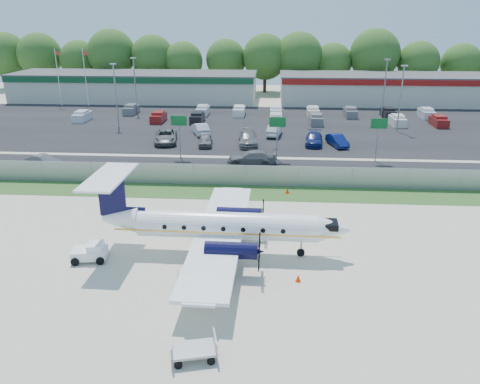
# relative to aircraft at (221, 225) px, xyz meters

# --- Properties ---
(ground) EXTENTS (170.00, 170.00, 0.00)m
(ground) POSITION_rel_aircraft_xyz_m (0.86, -0.20, -2.06)
(ground) COLOR beige
(ground) RESTS_ON ground
(grass_verge) EXTENTS (170.00, 4.00, 0.02)m
(grass_verge) POSITION_rel_aircraft_xyz_m (0.86, 11.80, -2.05)
(grass_verge) COLOR #2D561E
(grass_verge) RESTS_ON ground
(access_road) EXTENTS (170.00, 8.00, 0.02)m
(access_road) POSITION_rel_aircraft_xyz_m (0.86, 18.80, -2.05)
(access_road) COLOR black
(access_road) RESTS_ON ground
(parking_lot) EXTENTS (170.00, 32.00, 0.02)m
(parking_lot) POSITION_rel_aircraft_xyz_m (0.86, 39.80, -2.05)
(parking_lot) COLOR black
(parking_lot) RESTS_ON ground
(perimeter_fence) EXTENTS (120.00, 0.06, 1.99)m
(perimeter_fence) POSITION_rel_aircraft_xyz_m (0.86, 13.80, -1.06)
(perimeter_fence) COLOR gray
(perimeter_fence) RESTS_ON ground
(building_west) EXTENTS (46.40, 12.40, 5.24)m
(building_west) POSITION_rel_aircraft_xyz_m (-23.14, 61.78, 0.57)
(building_west) COLOR beige
(building_west) RESTS_ON ground
(building_east) EXTENTS (44.40, 12.40, 5.24)m
(building_east) POSITION_rel_aircraft_xyz_m (26.86, 61.78, 0.57)
(building_east) COLOR beige
(building_east) RESTS_ON ground
(sign_left) EXTENTS (1.80, 0.26, 5.00)m
(sign_left) POSITION_rel_aircraft_xyz_m (-7.14, 22.70, 1.55)
(sign_left) COLOR gray
(sign_left) RESTS_ON ground
(sign_mid) EXTENTS (1.80, 0.26, 5.00)m
(sign_mid) POSITION_rel_aircraft_xyz_m (3.86, 22.70, 1.55)
(sign_mid) COLOR gray
(sign_mid) RESTS_ON ground
(sign_right) EXTENTS (1.80, 0.26, 5.00)m
(sign_right) POSITION_rel_aircraft_xyz_m (14.86, 22.70, 1.55)
(sign_right) COLOR gray
(sign_right) RESTS_ON ground
(flagpole_west) EXTENTS (1.06, 0.12, 10.00)m
(flagpole_west) POSITION_rel_aircraft_xyz_m (-35.06, 54.80, 3.58)
(flagpole_west) COLOR white
(flagpole_west) RESTS_ON ground
(flagpole_east) EXTENTS (1.06, 0.12, 10.00)m
(flagpole_east) POSITION_rel_aircraft_xyz_m (-30.06, 54.80, 3.58)
(flagpole_east) COLOR white
(flagpole_east) RESTS_ON ground
(light_pole_nw) EXTENTS (0.90, 0.35, 9.09)m
(light_pole_nw) POSITION_rel_aircraft_xyz_m (-19.14, 37.80, 3.17)
(light_pole_nw) COLOR gray
(light_pole_nw) RESTS_ON ground
(light_pole_ne) EXTENTS (0.90, 0.35, 9.09)m
(light_pole_ne) POSITION_rel_aircraft_xyz_m (20.86, 37.80, 3.17)
(light_pole_ne) COLOR gray
(light_pole_ne) RESTS_ON ground
(light_pole_sw) EXTENTS (0.90, 0.35, 9.09)m
(light_pole_sw) POSITION_rel_aircraft_xyz_m (-19.14, 47.80, 3.17)
(light_pole_sw) COLOR gray
(light_pole_sw) RESTS_ON ground
(light_pole_se) EXTENTS (0.90, 0.35, 9.09)m
(light_pole_se) POSITION_rel_aircraft_xyz_m (20.86, 47.80, 3.17)
(light_pole_se) COLOR gray
(light_pole_se) RESTS_ON ground
(tree_line) EXTENTS (112.00, 6.00, 14.00)m
(tree_line) POSITION_rel_aircraft_xyz_m (0.86, 73.80, -2.06)
(tree_line) COLOR #2C5619
(tree_line) RESTS_ON ground
(aircraft) EXTENTS (17.13, 16.92, 5.34)m
(aircraft) POSITION_rel_aircraft_xyz_m (0.00, 0.00, 0.00)
(aircraft) COLOR white
(aircraft) RESTS_ON ground
(pushback_tug) EXTENTS (2.40, 1.89, 1.20)m
(pushback_tug) POSITION_rel_aircraft_xyz_m (-8.51, -1.57, -1.49)
(pushback_tug) COLOR white
(pushback_tug) RESTS_ON ground
(baggage_cart_near) EXTENTS (2.13, 1.61, 0.99)m
(baggage_cart_near) POSITION_rel_aircraft_xyz_m (-1.17, -4.52, -1.60)
(baggage_cart_near) COLOR gray
(baggage_cart_near) RESTS_ON ground
(baggage_cart_far) EXTENTS (2.41, 1.78, 1.13)m
(baggage_cart_far) POSITION_rel_aircraft_xyz_m (-0.21, -10.58, -1.53)
(baggage_cart_far) COLOR gray
(baggage_cart_far) RESTS_ON ground
(cone_nose) EXTENTS (0.33, 0.33, 0.47)m
(cone_nose) POSITION_rel_aircraft_xyz_m (5.03, -3.36, -1.84)
(cone_nose) COLOR #F32F07
(cone_nose) RESTS_ON ground
(cone_starboard_wing) EXTENTS (0.39, 0.39, 0.55)m
(cone_starboard_wing) POSITION_rel_aircraft_xyz_m (4.78, 11.87, -1.80)
(cone_starboard_wing) COLOR #F32F07
(cone_starboard_wing) RESTS_ON ground
(road_car_west) EXTENTS (4.26, 2.76, 1.33)m
(road_car_west) POSITION_rel_aircraft_xyz_m (-21.06, 18.12, -2.06)
(road_car_west) COLOR #595B5E
(road_car_west) RESTS_ON ground
(road_car_mid) EXTENTS (5.38, 2.24, 1.55)m
(road_car_mid) POSITION_rel_aircraft_xyz_m (1.15, 20.66, -2.06)
(road_car_mid) COLOR #595B5E
(road_car_mid) RESTS_ON ground
(parked_car_a) EXTENTS (3.71, 6.31, 1.65)m
(parked_car_a) POSITION_rel_aircraft_xyz_m (-10.28, 29.36, -2.06)
(parked_car_a) COLOR #595B5E
(parked_car_a) RESTS_ON ground
(parked_car_b) EXTENTS (2.03, 4.26, 1.41)m
(parked_car_b) POSITION_rel_aircraft_xyz_m (-5.00, 28.20, -2.06)
(parked_car_b) COLOR #595B5E
(parked_car_b) RESTS_ON ground
(parked_car_c) EXTENTS (2.80, 5.88, 1.65)m
(parked_car_c) POSITION_rel_aircraft_xyz_m (0.30, 28.88, -2.06)
(parked_car_c) COLOR #595B5E
(parked_car_c) RESTS_ON ground
(parked_car_d) EXTENTS (2.59, 5.28, 1.48)m
(parked_car_d) POSITION_rel_aircraft_xyz_m (8.59, 29.61, -2.06)
(parked_car_d) COLOR navy
(parked_car_d) RESTS_ON ground
(parked_car_e) EXTENTS (2.64, 4.63, 1.44)m
(parked_car_e) POSITION_rel_aircraft_xyz_m (11.43, 29.15, -2.06)
(parked_car_e) COLOR navy
(parked_car_e) RESTS_ON ground
(parked_car_f) EXTENTS (3.28, 5.14, 1.60)m
(parked_car_f) POSITION_rel_aircraft_xyz_m (-6.50, 34.09, -2.06)
(parked_car_f) COLOR silver
(parked_car_f) RESTS_ON ground
(parked_car_g) EXTENTS (2.20, 4.81, 1.53)m
(parked_car_g) POSITION_rel_aircraft_xyz_m (3.59, 34.01, -2.06)
(parked_car_g) COLOR silver
(parked_car_g) RESTS_ON ground
(far_parking_rows) EXTENTS (56.00, 10.00, 1.60)m
(far_parking_rows) POSITION_rel_aircraft_xyz_m (0.86, 44.80, -2.06)
(far_parking_rows) COLOR gray
(far_parking_rows) RESTS_ON ground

